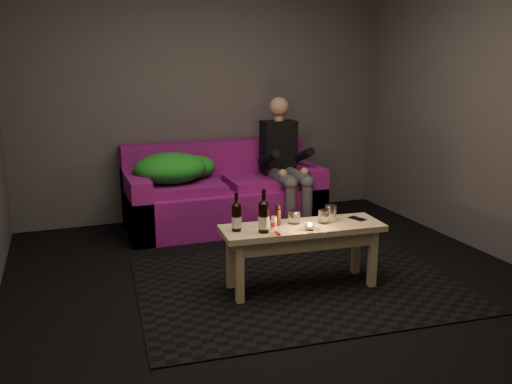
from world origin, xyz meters
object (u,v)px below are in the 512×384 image
Objects in this scene: sofa at (222,196)px; coffee_table at (302,237)px; beer_bottle_a at (236,217)px; steel_cup at (331,213)px; beer_bottle_b at (264,217)px; person at (284,160)px.

sofa is 1.60× the size of coffee_table.
steel_cup is at bearing -0.40° from beer_bottle_a.
sofa is 1.85m from beer_bottle_b.
coffee_table is at bearing -108.35° from person.
steel_cup is (-0.28, -1.56, -0.13)m from person.
beer_bottle_a is 0.90× the size of beer_bottle_b.
person is at bearing -14.38° from sofa.
steel_cup is at bearing 8.14° from coffee_table.
beer_bottle_a reaches higher than coffee_table.
coffee_table is at bearing -171.86° from steel_cup.
person is (0.62, -0.16, 0.37)m from sofa.
beer_bottle_a is at bearing 150.19° from beer_bottle_b.
person is 1.07× the size of coffee_table.
beer_bottle_a is 2.33× the size of steel_cup.
person is 4.71× the size of beer_bottle_a.
sofa is 16.44× the size of steel_cup.
beer_bottle_a is at bearing 179.60° from steel_cup.
person is 1.70m from coffee_table.
beer_bottle_a is 0.19m from beer_bottle_b.
person is 4.22× the size of beer_bottle_b.
beer_bottle_a is 0.74m from steel_cup.
beer_bottle_b is (-0.85, -1.65, -0.07)m from person.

